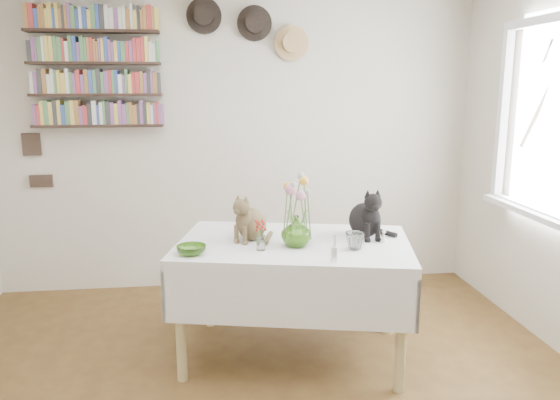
{
  "coord_description": "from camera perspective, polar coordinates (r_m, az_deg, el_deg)",
  "views": [
    {
      "loc": [
        -0.22,
        -2.35,
        1.72
      ],
      "look_at": [
        0.18,
        0.78,
        1.05
      ],
      "focal_mm": 35.0,
      "sensor_mm": 36.0,
      "label": 1
    }
  ],
  "objects": [
    {
      "name": "room",
      "position": [
        2.4,
        -1.87,
        0.75
      ],
      "size": [
        4.08,
        4.58,
        2.58
      ],
      "color": "brown",
      "rests_on": "ground"
    },
    {
      "name": "dining_table",
      "position": [
        3.46,
        1.45,
        -7.34
      ],
      "size": [
        1.59,
        1.2,
        0.76
      ],
      "color": "white",
      "rests_on": "room"
    },
    {
      "name": "tabby_cat",
      "position": [
        3.42,
        -2.98,
        -1.62
      ],
      "size": [
        0.32,
        0.33,
        0.3
      ],
      "primitive_type": null,
      "rotation": [
        0.0,
        0.0,
        -0.68
      ],
      "color": "brown",
      "rests_on": "dining_table"
    },
    {
      "name": "black_cat",
      "position": [
        3.52,
        8.88,
        -1.13
      ],
      "size": [
        0.25,
        0.3,
        0.33
      ],
      "primitive_type": null,
      "rotation": [
        0.0,
        0.0,
        0.12
      ],
      "color": "black",
      "rests_on": "dining_table"
    },
    {
      "name": "flower_vase",
      "position": [
        3.28,
        1.72,
        -3.26
      ],
      "size": [
        0.25,
        0.25,
        0.19
      ],
      "primitive_type": "imported",
      "rotation": [
        0.0,
        0.0,
        -0.57
      ],
      "color": "#79B441",
      "rests_on": "dining_table"
    },
    {
      "name": "green_bowl",
      "position": [
        3.18,
        -9.24,
        -5.18
      ],
      "size": [
        0.23,
        0.23,
        0.05
      ],
      "primitive_type": "imported",
      "rotation": [
        0.0,
        0.0,
        -0.53
      ],
      "color": "#79B441",
      "rests_on": "dining_table"
    },
    {
      "name": "drinking_glass",
      "position": [
        3.26,
        7.82,
        -4.25
      ],
      "size": [
        0.14,
        0.14,
        0.1
      ],
      "primitive_type": "imported",
      "rotation": [
        0.0,
        0.0,
        -0.36
      ],
      "color": "white",
      "rests_on": "dining_table"
    },
    {
      "name": "candlestick",
      "position": [
        3.02,
        5.74,
        -5.49
      ],
      "size": [
        0.04,
        0.04,
        0.16
      ],
      "color": "white",
      "rests_on": "dining_table"
    },
    {
      "name": "berry_jar",
      "position": [
        3.2,
        -2.02,
        -3.65
      ],
      "size": [
        0.05,
        0.05,
        0.21
      ],
      "color": "white",
      "rests_on": "dining_table"
    },
    {
      "name": "porcelain_figurine",
      "position": [
        3.43,
        10.78,
        -3.82
      ],
      "size": [
        0.04,
        0.04,
        0.08
      ],
      "color": "white",
      "rests_on": "dining_table"
    },
    {
      "name": "flower_bouquet",
      "position": [
        3.23,
        1.73,
        0.98
      ],
      "size": [
        0.17,
        0.13,
        0.39
      ],
      "color": "#4C7233",
      "rests_on": "flower_vase"
    },
    {
      "name": "bookshelf_unit",
      "position": [
        4.59,
        -18.74,
        12.9
      ],
      "size": [
        1.0,
        0.16,
        0.91
      ],
      "color": "black",
      "rests_on": "room"
    },
    {
      "name": "wall_hats",
      "position": [
        4.57,
        -3.1,
        17.58
      ],
      "size": [
        0.98,
        0.09,
        0.48
      ],
      "color": "black",
      "rests_on": "room"
    },
    {
      "name": "wall_art_plaques",
      "position": [
        4.83,
        -24.18,
        3.86
      ],
      "size": [
        0.21,
        0.02,
        0.44
      ],
      "color": "#38281E",
      "rests_on": "room"
    }
  ]
}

